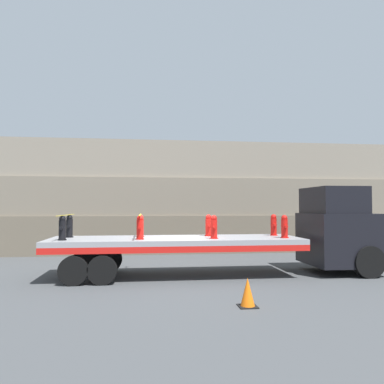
{
  "coord_description": "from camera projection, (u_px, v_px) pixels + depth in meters",
  "views": [
    {
      "loc": [
        -1.01,
        -13.04,
        2.42
      ],
      "look_at": [
        0.56,
        0.0,
        2.92
      ],
      "focal_mm": 35.0,
      "sensor_mm": 36.0,
      "label": 1
    }
  ],
  "objects": [
    {
      "name": "ground_plane",
      "position": [
        176.0,
        276.0,
        12.96
      ],
      "size": [
        120.0,
        120.0,
        0.0
      ],
      "primitive_type": "plane",
      "color": "#3F4244"
    },
    {
      "name": "rock_cliff",
      "position": [
        166.0,
        197.0,
        20.4
      ],
      "size": [
        60.0,
        3.3,
        5.83
      ],
      "color": "#665B4C",
      "rests_on": "ground_plane"
    },
    {
      "name": "truck_cab",
      "position": [
        341.0,
        230.0,
        13.75
      ],
      "size": [
        2.39,
        2.58,
        3.11
      ],
      "color": "black",
      "rests_on": "ground_plane"
    },
    {
      "name": "flatbed_trailer",
      "position": [
        160.0,
        245.0,
        12.94
      ],
      "size": [
        8.63,
        2.63,
        1.33
      ],
      "color": "gray",
      "rests_on": "ground_plane"
    },
    {
      "name": "fire_hydrant_black_near_0",
      "position": [
        62.0,
        228.0,
        12.03
      ],
      "size": [
        0.28,
        0.44,
        0.79
      ],
      "color": "black",
      "rests_on": "flatbed_trailer"
    },
    {
      "name": "fire_hydrant_black_far_0",
      "position": [
        69.0,
        226.0,
        13.14
      ],
      "size": [
        0.28,
        0.44,
        0.79
      ],
      "color": "black",
      "rests_on": "flatbed_trailer"
    },
    {
      "name": "fire_hydrant_red_near_1",
      "position": [
        140.0,
        228.0,
        12.33
      ],
      "size": [
        0.28,
        0.44,
        0.79
      ],
      "color": "red",
      "rests_on": "flatbed_trailer"
    },
    {
      "name": "fire_hydrant_red_far_1",
      "position": [
        140.0,
        226.0,
        13.43
      ],
      "size": [
        0.28,
        0.44,
        0.79
      ],
      "color": "red",
      "rests_on": "flatbed_trailer"
    },
    {
      "name": "fire_hydrant_red_near_2",
      "position": [
        214.0,
        227.0,
        12.62
      ],
      "size": [
        0.28,
        0.44,
        0.79
      ],
      "color": "red",
      "rests_on": "flatbed_trailer"
    },
    {
      "name": "fire_hydrant_red_far_2",
      "position": [
        208.0,
        226.0,
        13.73
      ],
      "size": [
        0.28,
        0.44,
        0.79
      ],
      "color": "red",
      "rests_on": "flatbed_trailer"
    },
    {
      "name": "fire_hydrant_red_near_3",
      "position": [
        284.0,
        227.0,
        12.92
      ],
      "size": [
        0.28,
        0.44,
        0.79
      ],
      "color": "red",
      "rests_on": "flatbed_trailer"
    },
    {
      "name": "fire_hydrant_red_far_3",
      "position": [
        274.0,
        225.0,
        14.03
      ],
      "size": [
        0.28,
        0.44,
        0.79
      ],
      "color": "red",
      "rests_on": "flatbed_trailer"
    },
    {
      "name": "cargo_strap_rear",
      "position": [
        66.0,
        215.0,
        12.6
      ],
      "size": [
        0.05,
        2.73,
        0.01
      ],
      "color": "yellow",
      "rests_on": "fire_hydrant_black_near_0"
    },
    {
      "name": "cargo_strap_middle",
      "position": [
        140.0,
        215.0,
        12.9
      ],
      "size": [
        0.05,
        2.73,
        0.01
      ],
      "color": "yellow",
      "rests_on": "fire_hydrant_red_near_1"
    },
    {
      "name": "traffic_cone",
      "position": [
        248.0,
        293.0,
        9.0
      ],
      "size": [
        0.45,
        0.45,
        0.7
      ],
      "color": "black",
      "rests_on": "ground_plane"
    }
  ]
}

